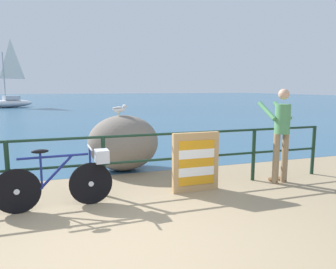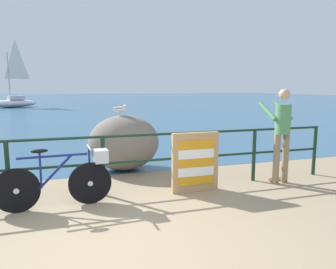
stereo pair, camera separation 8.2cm
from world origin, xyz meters
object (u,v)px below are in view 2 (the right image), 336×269
Objects in this scene: person_at_railing at (282,131)px; sailboat at (13,100)px; seagull at (120,109)px; bicycle at (65,177)px; breakwater_boulder_main at (124,143)px; folded_deckchair_stack at (195,162)px.

person_at_railing is 28.13m from sailboat.
seagull is (-2.73, 1.87, 0.36)m from person_at_railing.
bicycle is 2.28m from breakwater_boulder_main.
folded_deckchair_stack is at bearing -0.82° from bicycle.
breakwater_boulder_main is at bearing 54.50° from bicycle.
person_at_railing is 5.20× the size of seagull.
bicycle is at bearing 69.84° from sailboat.
folded_deckchair_stack is at bearing 74.28° from sailboat.
breakwater_boulder_main is 0.25× the size of sailboat.
seagull reaches higher than breakwater_boulder_main.
seagull is at bearing 118.72° from folded_deckchair_stack.
folded_deckchair_stack is 2.06m from breakwater_boulder_main.
folded_deckchair_stack is at bearing -46.92° from seagull.
folded_deckchair_stack is (2.16, 0.09, 0.06)m from bicycle.
bicycle is 0.95× the size of person_at_railing.
person_at_railing reaches higher than breakwater_boulder_main.
bicycle is at bearing -122.34° from breakwater_boulder_main.
breakwater_boulder_main is 25.61m from sailboat.
sailboat is at bearing 103.74° from breakwater_boulder_main.
folded_deckchair_stack is at bearing -62.97° from breakwater_boulder_main.
person_at_railing is at bearing -35.02° from breakwater_boulder_main.
breakwater_boulder_main is at bearing 53.76° from person_at_railing.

